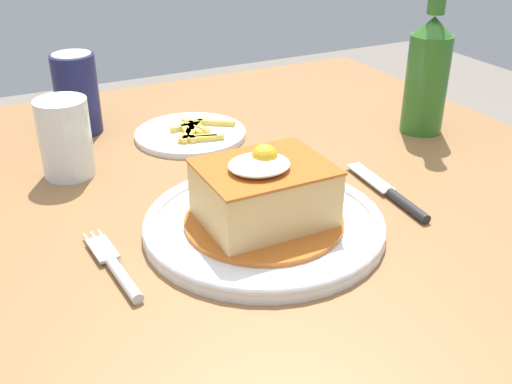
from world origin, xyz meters
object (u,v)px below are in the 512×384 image
at_px(soda_can, 77,94).
at_px(beer_bottle_green, 428,69).
at_px(side_plate_fries, 191,134).
at_px(main_plate, 264,224).
at_px(knife, 396,197).
at_px(fork, 117,269).
at_px(drinking_glass, 66,143).

xyz_separation_m(soda_can, beer_bottle_green, (0.48, -0.23, 0.04)).
bearing_deg(side_plate_fries, main_plate, -95.38).
bearing_deg(knife, fork, 179.41).
bearing_deg(beer_bottle_green, side_plate_fries, 157.62).
bearing_deg(drinking_glass, main_plate, -56.32).
distance_m(fork, beer_bottle_green, 0.57).
bearing_deg(knife, beer_bottle_green, 43.12).
relative_size(drinking_glass, side_plate_fries, 0.62).
bearing_deg(main_plate, soda_can, 106.59).
distance_m(main_plate, beer_bottle_green, 0.40).
xyz_separation_m(fork, drinking_glass, (0.01, 0.26, 0.04)).
bearing_deg(soda_can, drinking_glass, -108.07).
height_order(fork, beer_bottle_green, beer_bottle_green).
height_order(beer_bottle_green, drinking_glass, beer_bottle_green).
distance_m(beer_bottle_green, side_plate_fries, 0.37).
height_order(soda_can, side_plate_fries, soda_can).
bearing_deg(side_plate_fries, soda_can, 146.06).
relative_size(soda_can, side_plate_fries, 0.73).
xyz_separation_m(main_plate, knife, (0.18, -0.01, -0.00)).
height_order(main_plate, beer_bottle_green, beer_bottle_green).
distance_m(main_plate, fork, 0.17).
height_order(soda_can, drinking_glass, soda_can).
xyz_separation_m(beer_bottle_green, side_plate_fries, (-0.33, 0.14, -0.09)).
height_order(main_plate, side_plate_fries, main_plate).
height_order(main_plate, drinking_glass, drinking_glass).
bearing_deg(drinking_glass, beer_bottle_green, -9.55).
distance_m(main_plate, knife, 0.18).
bearing_deg(main_plate, knife, -3.86).
relative_size(beer_bottle_green, drinking_glass, 2.53).
relative_size(main_plate, knife, 1.65).
xyz_separation_m(knife, drinking_glass, (-0.34, 0.26, 0.04)).
bearing_deg(side_plate_fries, beer_bottle_green, -22.38).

